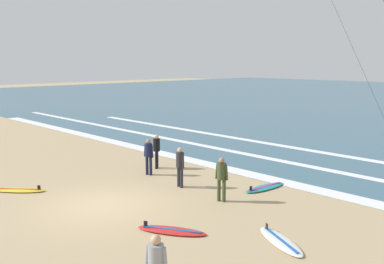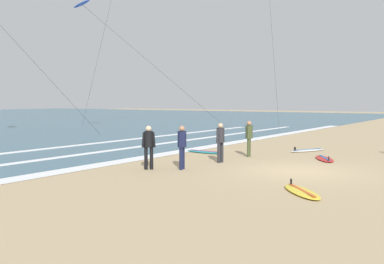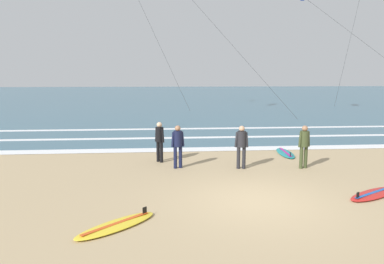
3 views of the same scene
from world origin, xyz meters
TOP-DOWN VIEW (x-y plane):
  - ground_plane at (0.00, 0.00)m, footprint 160.00×160.00m
  - ocean_surface at (0.00, 51.52)m, footprint 140.00×90.00m
  - wave_foam_shoreline at (1.39, 6.92)m, footprint 53.43×0.89m
  - wave_foam_mid_break at (-1.96, 10.06)m, footprint 52.20×0.52m
  - wave_foam_outer_break at (0.78, 13.37)m, footprint 41.46×0.58m
  - surfer_foreground_main at (-2.68, 4.68)m, footprint 0.41×0.44m
  - surfer_mid_group at (0.32, 3.42)m, footprint 0.52×0.32m
  - surfer_left_far at (-2.00, 3.68)m, footprint 0.51×0.32m
  - surfer_background_far at (2.63, 3.29)m, footprint 0.51×0.32m
  - surfboard_near_water at (2.78, 5.68)m, footprint 0.77×2.14m
  - surfboard_right_spare at (-3.61, -1.42)m, footprint 1.97×1.84m
  - surfboard_left_pile at (3.48, 0.17)m, footprint 2.12×1.55m

SIDE VIEW (x-z plane):
  - ground_plane at x=0.00m, z-range 0.00..0.00m
  - ocean_surface at x=0.00m, z-range 0.00..0.01m
  - wave_foam_shoreline at x=1.39m, z-range 0.01..0.02m
  - wave_foam_mid_break at x=-1.96m, z-range 0.01..0.02m
  - wave_foam_outer_break at x=0.78m, z-range 0.01..0.02m
  - surfboard_near_water at x=2.78m, z-range -0.08..0.17m
  - surfboard_right_spare at x=-3.61m, z-range -0.08..0.17m
  - surfboard_left_pile at x=3.48m, z-range -0.08..0.17m
  - surfer_foreground_main at x=-2.68m, z-range 0.16..1.76m
  - surfer_mid_group at x=0.32m, z-range 0.16..1.76m
  - surfer_left_far at x=-2.00m, z-range 0.16..1.76m
  - surfer_background_far at x=2.63m, z-range 0.16..1.76m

